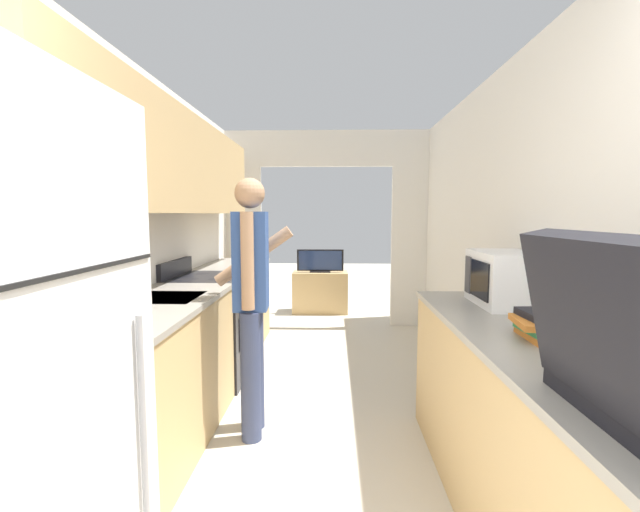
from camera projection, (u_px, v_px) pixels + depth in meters
name	position (u px, v px, depth m)	size (l,w,h in m)	color
wall_left	(131.00, 205.00, 2.81)	(0.38, 7.45, 2.50)	white
wall_right	(558.00, 251.00, 2.33)	(0.06, 7.45, 2.50)	white
wall_far_with_doorway	(326.00, 214.00, 5.49)	(2.98, 0.06, 2.50)	white
counter_left	(195.00, 341.00, 3.36)	(0.62, 3.66, 0.91)	tan
counter_right	(538.00, 444.00, 1.85)	(0.62, 2.34, 0.91)	tan
range_oven	(210.00, 327.00, 3.74)	(0.66, 0.72, 1.05)	black
person	(251.00, 299.00, 2.76)	(0.54, 0.39, 1.68)	#384266
microwave	(505.00, 279.00, 2.51)	(0.33, 0.49, 0.32)	white
book_stack	(549.00, 327.00, 1.82)	(0.26, 0.30, 0.12)	#C67028
tv_cabinet	(320.00, 292.00, 6.32)	(0.80, 0.42, 0.60)	tan
television	(320.00, 261.00, 6.24)	(0.68, 0.16, 0.33)	black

